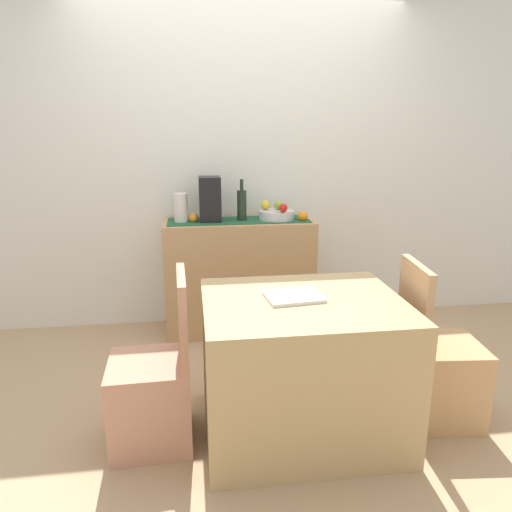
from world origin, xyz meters
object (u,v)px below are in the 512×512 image
at_px(wine_bottle, 242,205).
at_px(chair_by_corner, 437,374).
at_px(sideboard_console, 239,276).
at_px(dining_table, 302,366).
at_px(open_book, 294,297).
at_px(coffee_maker, 210,199).
at_px(chair_near_window, 154,394).
at_px(fruit_bowl, 276,215).
at_px(ceramic_vase, 181,208).

xyz_separation_m(wine_bottle, chair_by_corner, (0.93, -1.36, -0.74)).
height_order(sideboard_console, chair_by_corner, chair_by_corner).
xyz_separation_m(wine_bottle, dining_table, (0.16, -1.36, -0.64)).
bearing_deg(open_book, coffee_maker, 98.62).
distance_m(open_book, chair_near_window, 0.87).
xyz_separation_m(wine_bottle, coffee_maker, (-0.24, 0.00, 0.05)).
relative_size(wine_bottle, open_book, 1.13).
height_order(coffee_maker, chair_near_window, coffee_maker).
bearing_deg(chair_near_window, dining_table, -0.04).
height_order(fruit_bowl, ceramic_vase, ceramic_vase).
bearing_deg(coffee_maker, dining_table, -73.44).
relative_size(sideboard_console, dining_table, 1.13).
xyz_separation_m(dining_table, chair_near_window, (-0.77, 0.00, -0.10)).
height_order(sideboard_console, dining_table, sideboard_console).
bearing_deg(chair_near_window, ceramic_vase, 83.79).
height_order(ceramic_vase, open_book, ceramic_vase).
height_order(ceramic_vase, dining_table, ceramic_vase).
relative_size(sideboard_console, chair_by_corner, 1.27).
relative_size(sideboard_console, ceramic_vase, 5.24).
xyz_separation_m(ceramic_vase, chair_near_window, (-0.15, -1.36, -0.73)).
height_order(sideboard_console, coffee_maker, coffee_maker).
distance_m(coffee_maker, dining_table, 1.57).
distance_m(fruit_bowl, ceramic_vase, 0.73).
bearing_deg(fruit_bowl, sideboard_console, 180.00).
xyz_separation_m(open_book, chair_near_window, (-0.72, -0.03, -0.48)).
distance_m(sideboard_console, fruit_bowl, 0.56).
distance_m(sideboard_console, open_book, 1.37).
relative_size(fruit_bowl, chair_near_window, 0.30).
bearing_deg(open_book, fruit_bowl, 77.25).
bearing_deg(dining_table, coffee_maker, 106.56).
bearing_deg(chair_near_window, chair_by_corner, 0.04).
xyz_separation_m(fruit_bowl, ceramic_vase, (-0.72, 0.00, 0.07)).
bearing_deg(chair_by_corner, sideboard_console, 125.20).
distance_m(dining_table, chair_near_window, 0.78).
height_order(sideboard_console, chair_near_window, chair_near_window).
height_order(sideboard_console, fruit_bowl, fruit_bowl).
height_order(coffee_maker, chair_by_corner, coffee_maker).
distance_m(wine_bottle, ceramic_vase, 0.46).
xyz_separation_m(dining_table, open_book, (-0.04, 0.03, 0.38)).
relative_size(fruit_bowl, chair_by_corner, 0.30).
bearing_deg(fruit_bowl, chair_by_corner, -63.81).
height_order(open_book, chair_by_corner, chair_by_corner).
relative_size(fruit_bowl, wine_bottle, 0.87).
relative_size(sideboard_console, wine_bottle, 3.62).
distance_m(ceramic_vase, chair_near_window, 1.55).
relative_size(dining_table, open_book, 3.61).
distance_m(sideboard_console, ceramic_vase, 0.70).
distance_m(sideboard_console, wine_bottle, 0.57).
relative_size(coffee_maker, dining_table, 0.33).
bearing_deg(chair_near_window, coffee_maker, 74.94).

